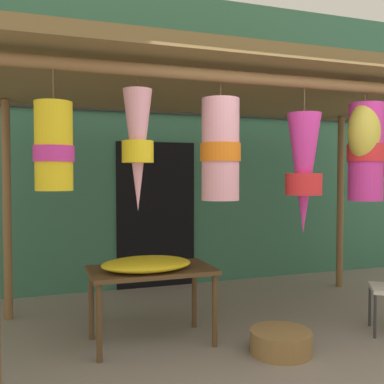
% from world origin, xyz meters
% --- Properties ---
extents(ground_plane, '(30.00, 30.00, 0.00)m').
position_xyz_m(ground_plane, '(0.00, 0.00, 0.00)').
color(ground_plane, gray).
extents(shop_facade, '(11.63, 0.29, 4.05)m').
position_xyz_m(shop_facade, '(-0.00, 2.69, 2.03)').
color(shop_facade, '#387056').
rests_on(shop_facade, ground_plane).
extents(market_stall_canopy, '(4.77, 2.32, 2.60)m').
position_xyz_m(market_stall_canopy, '(-0.03, 0.55, 2.20)').
color(market_stall_canopy, brown).
rests_on(market_stall_canopy, ground_plane).
extents(display_table, '(1.13, 0.65, 0.70)m').
position_xyz_m(display_table, '(-1.03, 0.54, 0.61)').
color(display_table, brown).
rests_on(display_table, ground_plane).
extents(flower_heap_on_table, '(0.81, 0.57, 0.12)m').
position_xyz_m(flower_heap_on_table, '(-1.07, 0.46, 0.76)').
color(flower_heap_on_table, yellow).
rests_on(flower_heap_on_table, display_table).
extents(wicker_basket_by_table, '(0.54, 0.54, 0.20)m').
position_xyz_m(wicker_basket_by_table, '(-0.02, -0.07, 0.10)').
color(wicker_basket_by_table, olive).
rests_on(wicker_basket_by_table, ground_plane).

